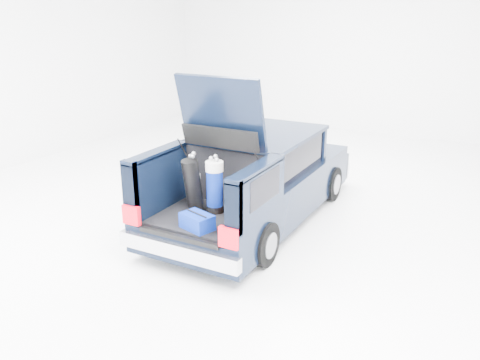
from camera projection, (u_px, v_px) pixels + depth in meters
The scene contains 6 objects.
ground at pixel (254, 219), 8.40m from camera, with size 14.00×14.00×0.00m, color white.
car at pixel (258, 179), 8.27m from camera, with size 1.87×4.65×2.47m.
red_suitcase at pixel (239, 199), 6.88m from camera, with size 0.38×0.32×0.54m.
black_golf_bag at pixel (193, 185), 7.04m from camera, with size 0.30×0.38×0.85m.
blue_golf_bag at pixel (215, 186), 7.01m from camera, with size 0.28×0.28×0.83m.
blue_duffel at pixel (197, 221), 6.54m from camera, with size 0.49×0.39×0.22m.
Camera 1 is at (3.46, -6.93, 3.32)m, focal length 38.00 mm.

